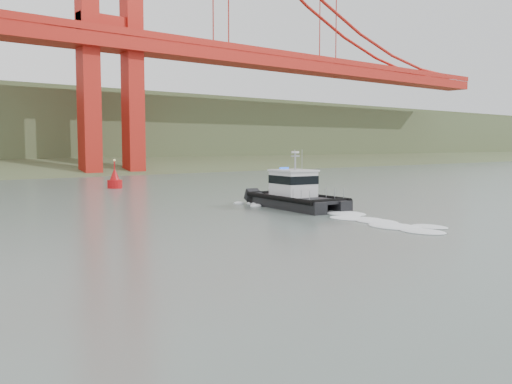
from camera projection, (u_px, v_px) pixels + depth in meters
ground at (405, 256)px, 25.87m from camera, size 400.00×400.00×0.00m
patrol_boat at (295, 193)px, 45.60m from camera, size 4.99×10.10×4.70m
nav_buoy at (115, 180)px, 66.60m from camera, size 1.73×1.73×3.61m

